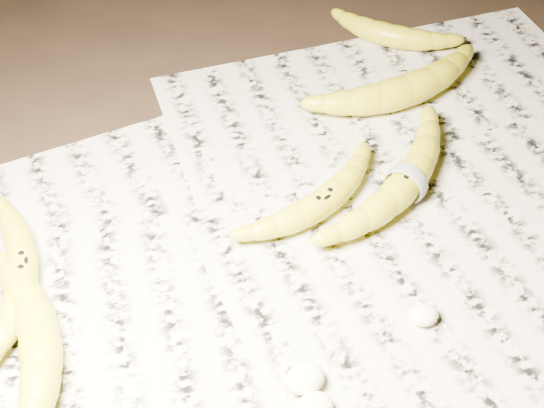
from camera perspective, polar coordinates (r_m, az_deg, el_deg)
name	(u,v)px	position (r m, az deg, el deg)	size (l,w,h in m)	color
ground	(281,259)	(0.79, 0.69, -4.15)	(3.00, 3.00, 0.00)	black
newspaper_patch	(308,251)	(0.79, 2.72, -3.54)	(0.90, 0.70, 0.01)	beige
banana_left_a	(21,268)	(0.79, -18.35, -4.59)	(0.19, 0.05, 0.03)	gold
banana_left_b	(38,335)	(0.73, -17.18, -9.44)	(0.20, 0.06, 0.04)	gold
banana_center	(322,200)	(0.81, 3.80, 0.28)	(0.18, 0.05, 0.03)	gold
banana_taped	(406,181)	(0.84, 10.09, 1.72)	(0.23, 0.06, 0.04)	gold
banana_upper_a	(406,88)	(0.96, 10.04, 8.57)	(0.21, 0.07, 0.04)	gold
banana_upper_b	(390,33)	(1.07, 8.91, 12.61)	(0.16, 0.05, 0.03)	gold
measuring_tape	(406,181)	(0.84, 10.09, 1.72)	(0.05, 0.05, 0.00)	white
flesh_chunk_a	(306,376)	(0.68, 2.54, -12.82)	(0.04, 0.03, 0.02)	#FFF9C5
flesh_chunk_b	(315,405)	(0.67, 3.26, -14.88)	(0.03, 0.03, 0.02)	#FFF9C5
flesh_chunk_c	(425,313)	(0.74, 11.44, -8.02)	(0.03, 0.02, 0.02)	#FFF9C5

